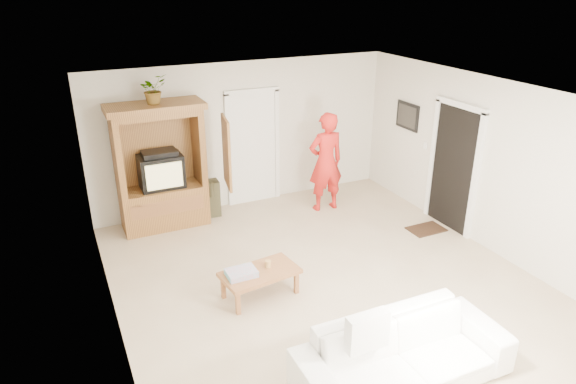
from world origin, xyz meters
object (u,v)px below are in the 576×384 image
object	(u,v)px
man	(326,162)
sofa	(403,354)
armoire	(163,175)
coffee_table	(260,274)

from	to	relation	value
man	sofa	size ratio (longest dim) A/B	0.79
armoire	sofa	xyz separation A→B (m)	(1.38, -4.71, -0.58)
man	coffee_table	world-z (taller)	man
man	coffee_table	size ratio (longest dim) A/B	1.69
armoire	sofa	world-z (taller)	armoire
coffee_table	sofa	bearing A→B (deg)	-77.26
armoire	coffee_table	bearing A→B (deg)	-76.65
man	sofa	distance (m)	4.39
armoire	coffee_table	distance (m)	2.78
armoire	sofa	size ratio (longest dim) A/B	0.93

